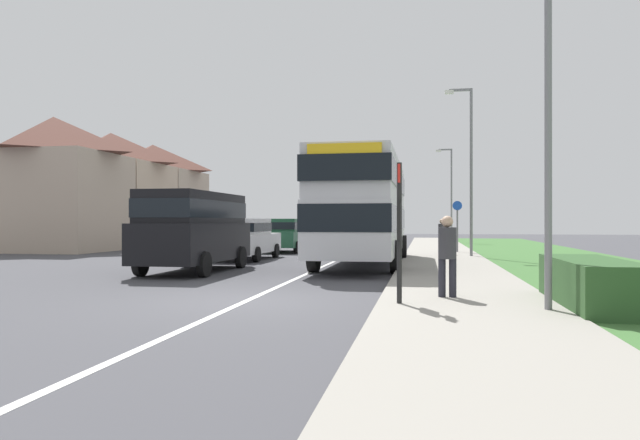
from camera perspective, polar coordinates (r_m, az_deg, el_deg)
The scene contains 17 objects.
ground_plane at distance 11.48m, azimuth -7.23°, elevation -7.96°, with size 120.00×120.00×0.00m, color #424247.
lane_marking_centre at distance 19.22m, azimuth -0.00°, elevation -4.78°, with size 0.14×60.00×0.01m, color silver.
pavement_near_side at distance 16.93m, azimuth 12.94°, elevation -5.22°, with size 3.20×68.00×0.12m, color gray.
grass_verge_seaward at distance 17.66m, azimuth 27.07°, elevation -5.06°, with size 6.00×68.00×0.08m, color #3D6B33.
roadside_hedge at distance 11.08m, azimuth 25.42°, elevation -5.90°, with size 1.10×3.43×0.90m, color #2D5128.
double_decker_bus at distance 20.15m, azimuth 4.36°, elevation 1.52°, with size 2.80×10.09×3.70m.
parked_van_black at distance 18.11m, azimuth -12.37°, elevation -0.52°, with size 2.11×5.22×2.44m.
parked_car_white at distance 23.45m, azimuth -7.51°, elevation -1.71°, with size 2.00×4.60×1.66m.
parked_car_dark_green at distance 28.84m, azimuth -3.52°, elevation -1.40°, with size 1.93×3.99×1.69m.
pedestrian_at_stop at distance 11.19m, azimuth 12.56°, elevation -3.15°, with size 0.34×0.34×1.67m.
pedestrian_walking_away at distance 25.77m, azimuth 12.06°, elevation -1.43°, with size 0.34×0.34×1.67m.
bus_stop_sign at distance 10.18m, azimuth 7.91°, elevation -0.27°, with size 0.09×0.52×2.60m.
cycle_route_sign at distance 27.71m, azimuth 13.51°, elevation -0.40°, with size 0.44×0.08×2.52m.
street_lamp_near at distance 10.34m, azimuth 21.12°, elevation 12.58°, with size 1.14×0.20×6.60m.
street_lamp_mid at distance 24.79m, azimuth 14.57°, elevation 5.75°, with size 1.14×0.20×7.11m.
street_lamp_far at distance 41.61m, azimuth 12.80°, elevation 3.08°, with size 1.14×0.20×6.70m.
house_terrace_far_side at distance 37.90m, azimuth -20.12°, elevation 2.86°, with size 6.42×16.67×7.06m.
Camera 1 is at (3.43, -10.85, 1.57)m, focal length 32.14 mm.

